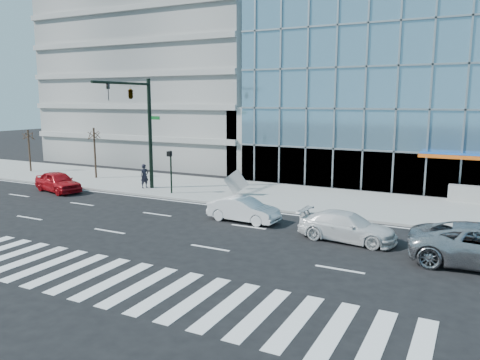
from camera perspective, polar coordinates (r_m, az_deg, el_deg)
The scene contains 14 objects.
ground at distance 24.94m, azimuth 1.05°, elevation -5.73°, with size 160.00×160.00×0.00m, color black.
sidewalk at distance 32.10m, azimuth 7.34°, elevation -2.15°, with size 120.00×8.00×0.15m, color gray.
parking_garage at distance 56.64m, azimuth -5.73°, elevation 13.13°, with size 24.00×24.00×20.00m, color gray.
ramp_block at distance 43.07m, azimuth 4.43°, elevation 4.88°, with size 6.00×8.00×6.00m, color gray.
tower_backdrop at distance 101.65m, azimuth 3.37°, elevation 19.62°, with size 14.00×14.00×48.00m, color gray.
traffic_signal at distance 33.89m, azimuth -12.51°, elevation 8.71°, with size 1.14×5.74×8.00m.
ped_signal_post at distance 32.98m, azimuth -8.48°, elevation 1.79°, with size 0.30×0.33×3.00m.
street_tree_near at distance 40.86m, azimuth -17.38°, elevation 5.30°, with size 1.10×1.10×4.23m.
street_tree_far at distance 46.82m, azimuth -24.41°, elevation 4.98°, with size 1.10×1.10×3.87m.
white_suv at distance 23.02m, azimuth 12.91°, elevation -5.56°, with size 1.91×4.69×1.36m, color silver.
white_sedan at distance 25.89m, azimuth 0.44°, elevation -3.61°, with size 1.42×4.08×1.34m, color silver.
red_sedan at distance 36.59m, azimuth -21.31°, elevation -0.20°, with size 1.76×4.37×1.49m, color #AE0D14.
pedestrian at distance 35.49m, azimuth -11.56°, elevation 0.48°, with size 0.65×0.43×1.79m, color black.
tilted_panel at distance 32.16m, azimuth -0.50°, elevation -0.25°, with size 1.30×0.06×1.30m, color gray.
Camera 1 is at (10.54, -21.59, 6.69)m, focal length 35.00 mm.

